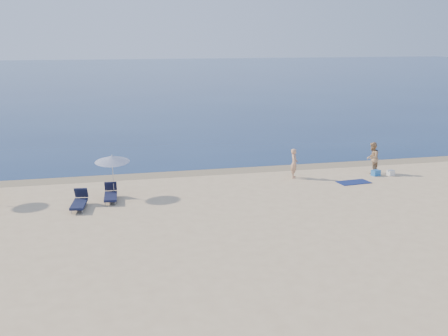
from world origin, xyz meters
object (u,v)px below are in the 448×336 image
at_px(person_right, 372,158).
at_px(blue_cooler, 376,173).
at_px(person_left, 294,163).
at_px(umbrella_near, 112,159).

bearing_deg(person_right, blue_cooler, 37.80).
distance_m(person_left, person_right, 4.53).
height_order(person_right, blue_cooler, person_right).
relative_size(person_left, person_right, 0.91).
distance_m(person_right, umbrella_near, 14.15).
relative_size(person_right, blue_cooler, 3.93).
bearing_deg(umbrella_near, blue_cooler, 11.16).
height_order(blue_cooler, umbrella_near, umbrella_near).
bearing_deg(blue_cooler, umbrella_near, 166.75).
distance_m(person_right, blue_cooler, 0.89).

